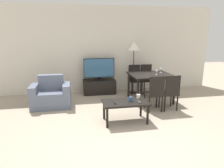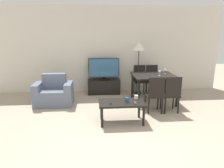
{
  "view_description": "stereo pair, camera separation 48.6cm",
  "coord_description": "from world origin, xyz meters",
  "px_view_note": "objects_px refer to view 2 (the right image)",
  "views": [
    {
      "loc": [
        -0.84,
        -2.95,
        1.83
      ],
      "look_at": [
        0.04,
        1.7,
        0.65
      ],
      "focal_mm": 32.0,
      "sensor_mm": 36.0,
      "label": 1
    },
    {
      "loc": [
        -0.36,
        -3.02,
        1.83
      ],
      "look_at": [
        0.04,
        1.7,
        0.65
      ],
      "focal_mm": 32.0,
      "sensor_mm": 36.0,
      "label": 2
    }
  ],
  "objects_px": {
    "tv_stand": "(104,86)",
    "dining_chair_far": "(152,78)",
    "coffee_table": "(122,105)",
    "cup_colored_far": "(136,97)",
    "tv": "(104,69)",
    "dining_chair_near": "(155,93)",
    "remote_primary": "(135,103)",
    "dining_table": "(154,78)",
    "armchair": "(54,94)",
    "cup_white_near": "(127,100)",
    "remote_secondary": "(110,103)",
    "dining_chair_far_left": "(140,78)",
    "wine_glass_center": "(165,70)",
    "dining_chair_near_right": "(171,93)",
    "wine_glass_left": "(160,72)",
    "floor_lamp": "(139,48)"
  },
  "relations": [
    {
      "from": "tv_stand",
      "to": "dining_chair_far",
      "type": "bearing_deg",
      "value": -5.24
    },
    {
      "from": "coffee_table",
      "to": "cup_colored_far",
      "type": "height_order",
      "value": "cup_colored_far"
    },
    {
      "from": "tv",
      "to": "dining_chair_near",
      "type": "height_order",
      "value": "tv"
    },
    {
      "from": "dining_chair_near",
      "to": "remote_primary",
      "type": "distance_m",
      "value": 0.8
    },
    {
      "from": "cup_colored_far",
      "to": "dining_table",
      "type": "bearing_deg",
      "value": 57.08
    },
    {
      "from": "armchair",
      "to": "tv_stand",
      "type": "xyz_separation_m",
      "value": [
        1.37,
        0.96,
        -0.08
      ]
    },
    {
      "from": "remote_primary",
      "to": "cup_white_near",
      "type": "xyz_separation_m",
      "value": [
        -0.16,
        0.1,
        0.04
      ]
    },
    {
      "from": "remote_secondary",
      "to": "cup_colored_far",
      "type": "relative_size",
      "value": 1.78
    },
    {
      "from": "coffee_table",
      "to": "dining_chair_far_left",
      "type": "xyz_separation_m",
      "value": [
        0.84,
        2.07,
        0.09
      ]
    },
    {
      "from": "tv_stand",
      "to": "remote_primary",
      "type": "distance_m",
      "value": 2.39
    },
    {
      "from": "armchair",
      "to": "cup_white_near",
      "type": "distance_m",
      "value": 2.17
    },
    {
      "from": "dining_chair_far_left",
      "to": "cup_white_near",
      "type": "bearing_deg",
      "value": -109.51
    },
    {
      "from": "dining_chair_near",
      "to": "wine_glass_center",
      "type": "xyz_separation_m",
      "value": [
        0.56,
        0.95,
        0.37
      ]
    },
    {
      "from": "dining_chair_near_right",
      "to": "armchair",
      "type": "bearing_deg",
      "value": 164.44
    },
    {
      "from": "dining_chair_far_left",
      "to": "cup_colored_far",
      "type": "height_order",
      "value": "dining_chair_far_left"
    },
    {
      "from": "coffee_table",
      "to": "dining_chair_near_right",
      "type": "bearing_deg",
      "value": 19.76
    },
    {
      "from": "coffee_table",
      "to": "wine_glass_left",
      "type": "xyz_separation_m",
      "value": [
        1.16,
        1.14,
        0.47
      ]
    },
    {
      "from": "wine_glass_left",
      "to": "remote_secondary",
      "type": "bearing_deg",
      "value": -139.51
    },
    {
      "from": "dining_chair_near_right",
      "to": "wine_glass_center",
      "type": "xyz_separation_m",
      "value": [
        0.16,
        0.95,
        0.37
      ]
    },
    {
      "from": "dining_chair_near_right",
      "to": "cup_colored_far",
      "type": "distance_m",
      "value": 0.94
    },
    {
      "from": "wine_glass_left",
      "to": "dining_table",
      "type": "bearing_deg",
      "value": 134.98
    },
    {
      "from": "dining_table",
      "to": "remote_primary",
      "type": "height_order",
      "value": "dining_table"
    },
    {
      "from": "dining_table",
      "to": "wine_glass_left",
      "type": "distance_m",
      "value": 0.26
    },
    {
      "from": "tv_stand",
      "to": "wine_glass_center",
      "type": "relative_size",
      "value": 6.87
    },
    {
      "from": "dining_chair_near",
      "to": "remote_primary",
      "type": "height_order",
      "value": "dining_chair_near"
    },
    {
      "from": "tv_stand",
      "to": "floor_lamp",
      "type": "xyz_separation_m",
      "value": [
        1.06,
        -0.15,
        1.2
      ]
    },
    {
      "from": "dining_chair_near_right",
      "to": "wine_glass_left",
      "type": "distance_m",
      "value": 0.79
    },
    {
      "from": "tv",
      "to": "dining_chair_far_left",
      "type": "bearing_deg",
      "value": -6.94
    },
    {
      "from": "coffee_table",
      "to": "dining_chair_far_left",
      "type": "distance_m",
      "value": 2.24
    },
    {
      "from": "remote_primary",
      "to": "cup_white_near",
      "type": "distance_m",
      "value": 0.19
    },
    {
      "from": "cup_white_near",
      "to": "cup_colored_far",
      "type": "xyz_separation_m",
      "value": [
        0.23,
        0.18,
        -0.01
      ]
    },
    {
      "from": "cup_colored_far",
      "to": "wine_glass_left",
      "type": "distance_m",
      "value": 1.32
    },
    {
      "from": "armchair",
      "to": "dining_chair_far",
      "type": "height_order",
      "value": "dining_chair_far"
    },
    {
      "from": "tv",
      "to": "remote_primary",
      "type": "relative_size",
      "value": 6.35
    },
    {
      "from": "tv",
      "to": "cup_white_near",
      "type": "bearing_deg",
      "value": -80.06
    },
    {
      "from": "tv_stand",
      "to": "dining_table",
      "type": "height_order",
      "value": "dining_table"
    },
    {
      "from": "cup_white_near",
      "to": "wine_glass_center",
      "type": "xyz_separation_m",
      "value": [
        1.29,
        1.4,
        0.36
      ]
    },
    {
      "from": "armchair",
      "to": "dining_chair_near",
      "type": "height_order",
      "value": "dining_chair_near"
    },
    {
      "from": "dining_chair_near",
      "to": "cup_white_near",
      "type": "distance_m",
      "value": 0.86
    },
    {
      "from": "dining_chair_far",
      "to": "cup_white_near",
      "type": "bearing_deg",
      "value": -118.57
    },
    {
      "from": "dining_table",
      "to": "tv",
      "type": "bearing_deg",
      "value": 144.3
    },
    {
      "from": "tv_stand",
      "to": "wine_glass_left",
      "type": "bearing_deg",
      "value": -36.63
    },
    {
      "from": "remote_primary",
      "to": "wine_glass_center",
      "type": "bearing_deg",
      "value": 52.95
    },
    {
      "from": "floor_lamp",
      "to": "wine_glass_left",
      "type": "xyz_separation_m",
      "value": [
        0.38,
        -0.92,
        -0.56
      ]
    },
    {
      "from": "armchair",
      "to": "remote_secondary",
      "type": "height_order",
      "value": "armchair"
    },
    {
      "from": "cup_white_near",
      "to": "dining_chair_far_left",
      "type": "bearing_deg",
      "value": 70.49
    },
    {
      "from": "remote_primary",
      "to": "wine_glass_center",
      "type": "height_order",
      "value": "wine_glass_center"
    },
    {
      "from": "dining_chair_far",
      "to": "cup_colored_far",
      "type": "xyz_separation_m",
      "value": [
        -0.9,
        -1.89,
        0.01
      ]
    },
    {
      "from": "armchair",
      "to": "cup_white_near",
      "type": "xyz_separation_m",
      "value": [
        1.76,
        -1.26,
        0.2
      ]
    },
    {
      "from": "wine_glass_left",
      "to": "dining_chair_far",
      "type": "bearing_deg",
      "value": 85.14
    }
  ]
}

